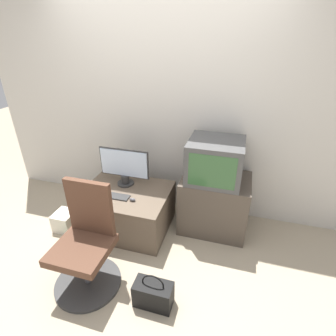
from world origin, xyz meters
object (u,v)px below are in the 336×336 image
(mouse, at_px, (132,200))
(book, at_px, (64,245))
(cardboard_box_lower, at_px, (65,221))
(handbag, at_px, (153,294))
(keyboard, at_px, (115,196))
(crt_tv, at_px, (215,161))
(main_monitor, at_px, (124,166))
(office_chair, at_px, (86,248))

(mouse, xyz_separation_m, book, (-0.66, -0.36, -0.48))
(cardboard_box_lower, distance_m, handbag, 1.43)
(keyboard, xyz_separation_m, book, (-0.44, -0.39, -0.47))
(crt_tv, relative_size, handbag, 1.65)
(crt_tv, distance_m, book, 1.83)
(main_monitor, height_order, cardboard_box_lower, main_monitor)
(keyboard, relative_size, mouse, 4.84)
(keyboard, relative_size, handbag, 0.97)
(crt_tv, height_order, cardboard_box_lower, crt_tv)
(keyboard, height_order, crt_tv, crt_tv)
(main_monitor, relative_size, book, 2.99)
(crt_tv, height_order, handbag, crt_tv)
(cardboard_box_lower, bearing_deg, book, -58.92)
(cardboard_box_lower, bearing_deg, office_chair, -39.68)
(handbag, distance_m, book, 1.19)
(mouse, relative_size, handbag, 0.20)
(main_monitor, distance_m, mouse, 0.42)
(main_monitor, bearing_deg, crt_tv, 5.59)
(keyboard, bearing_deg, book, -139.01)
(book, bearing_deg, handbag, -17.61)
(crt_tv, bearing_deg, office_chair, -131.98)
(main_monitor, distance_m, cardboard_box_lower, 0.94)
(main_monitor, xyz_separation_m, crt_tv, (0.99, 0.10, 0.16))
(book, bearing_deg, crt_tv, 27.87)
(handbag, height_order, book, handbag)
(crt_tv, xyz_separation_m, book, (-1.43, -0.76, -0.85))
(keyboard, height_order, handbag, keyboard)
(main_monitor, relative_size, handbag, 1.72)
(main_monitor, distance_m, handbag, 1.36)
(main_monitor, relative_size, cardboard_box_lower, 2.46)
(mouse, height_order, handbag, mouse)
(main_monitor, distance_m, office_chair, 1.00)
(crt_tv, distance_m, cardboard_box_lower, 1.83)
(main_monitor, relative_size, crt_tv, 1.05)
(book, bearing_deg, cardboard_box_lower, 121.08)
(mouse, distance_m, crt_tv, 0.95)
(handbag, relative_size, book, 1.74)
(mouse, xyz_separation_m, handbag, (0.47, -0.72, -0.37))
(crt_tv, bearing_deg, handbag, -105.27)
(keyboard, bearing_deg, mouse, -6.39)
(keyboard, bearing_deg, crt_tv, 20.62)
(crt_tv, height_order, book, crt_tv)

